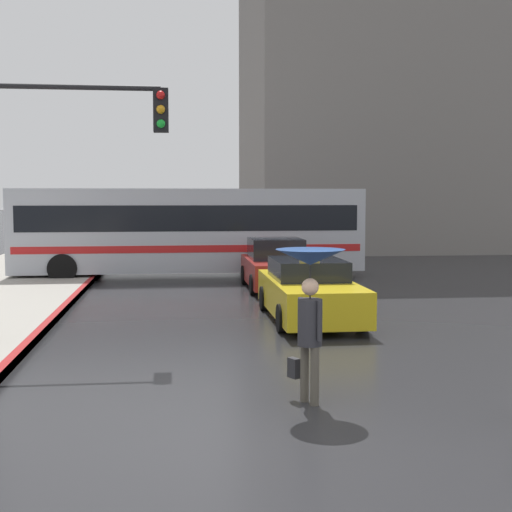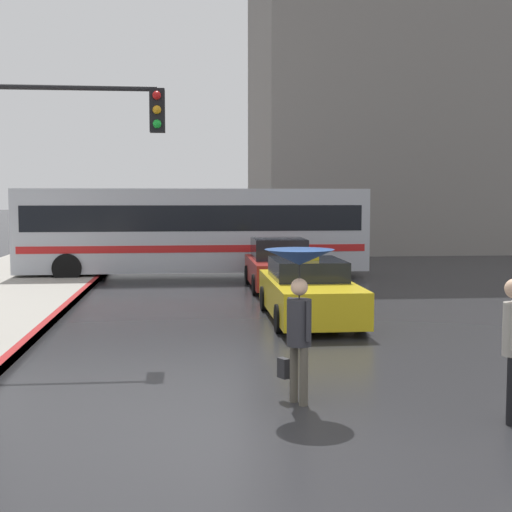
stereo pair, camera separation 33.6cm
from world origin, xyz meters
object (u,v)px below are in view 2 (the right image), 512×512
taxi (308,292)px  city_bus (194,228)px  pedestrian_with_umbrella (299,286)px  traffic_light (57,156)px  sedan_red (279,266)px

taxi → city_bus: size_ratio=0.40×
city_bus → pedestrian_with_umbrella: size_ratio=5.68×
taxi → city_bus: (-2.56, 9.02, 1.07)m
pedestrian_with_umbrella → taxi: bearing=-38.9°
taxi → traffic_light: 6.42m
sedan_red → city_bus: 4.43m
sedan_red → traffic_light: size_ratio=0.82×
taxi → pedestrian_with_umbrella: (-1.25, -6.59, 0.98)m
pedestrian_with_umbrella → sedan_red: bearing=-34.2°
taxi → sedan_red: size_ratio=1.14×
taxi → traffic_light: bearing=26.0°
pedestrian_with_umbrella → traffic_light: 5.97m
pedestrian_with_umbrella → traffic_light: (-3.88, 4.09, 1.95)m
sedan_red → pedestrian_with_umbrella: (-1.29, -12.17, 0.93)m
pedestrian_with_umbrella → traffic_light: bearing=15.4°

